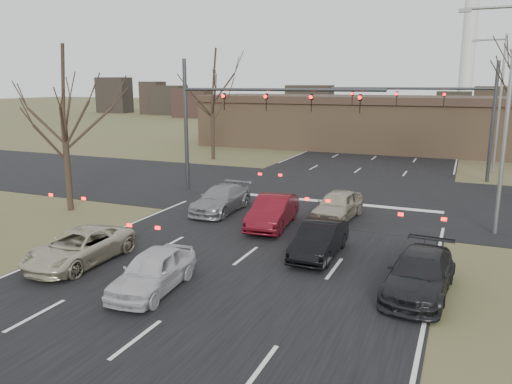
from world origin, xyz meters
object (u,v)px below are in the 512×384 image
building (408,123)px  car_charcoal_sedan (420,274)px  streetlight_right_far (498,97)px  car_black_hatch (319,240)px  car_grey_ahead (221,199)px  streetlight_right_near (503,107)px  car_white_sedan (153,271)px  car_red_ahead (273,212)px  mast_arm_far (449,106)px  car_silver_ahead (338,205)px  mast_arm_near (234,109)px  car_silver_suv (79,247)px

building → car_charcoal_sedan: (4.50, -36.04, -2.00)m
streetlight_right_far → car_black_hatch: (-6.72, -22.84, -4.92)m
car_grey_ahead → streetlight_right_near: bearing=5.0°
streetlight_right_near → car_white_sedan: streetlight_right_near is taller
streetlight_right_far → car_red_ahead: size_ratio=2.26×
mast_arm_far → car_silver_ahead: bearing=-107.6°
car_white_sedan → car_grey_ahead: bearing=99.2°
mast_arm_near → car_charcoal_sedan: (11.73, -11.04, -4.41)m
building → mast_arm_near: 26.14m
streetlight_right_far → car_black_hatch: bearing=-106.4°
building → streetlight_right_far: 13.53m
car_black_hatch → mast_arm_far: bearing=79.2°
mast_arm_far → car_red_ahead: bearing=-113.0°
streetlight_right_far → streetlight_right_near: bearing=-91.7°
car_silver_suv → car_grey_ahead: (1.35, 8.90, 0.03)m
mast_arm_near → mast_arm_far: same height
mast_arm_near → mast_arm_far: 15.17m
building → mast_arm_far: 15.75m
car_silver_suv → car_grey_ahead: bearing=81.3°
mast_arm_near → car_charcoal_sedan: mast_arm_near is taller
car_black_hatch → car_charcoal_sedan: 4.48m
streetlight_right_near → mast_arm_near: bearing=167.9°
mast_arm_near → car_white_sedan: size_ratio=3.09×
car_grey_ahead → car_charcoal_sedan: bearing=-33.4°
mast_arm_near → streetlight_right_near: (14.05, -3.00, 0.51)m
streetlight_right_near → car_black_hatch: size_ratio=2.49×
streetlight_right_near → car_red_ahead: (-9.34, -2.78, -4.86)m
car_white_sedan → car_charcoal_sedan: bearing=15.9°
car_red_ahead → mast_arm_far: bearing=61.2°
mast_arm_near → car_charcoal_sedan: 16.70m
mast_arm_far → streetlight_right_far: 5.12m
building → streetlight_right_near: (6.82, -28.00, 2.92)m
mast_arm_far → car_silver_suv: size_ratio=2.45×
building → car_black_hatch: bearing=-89.0°
streetlight_right_far → car_charcoal_sedan: (-2.82, -25.04, -4.93)m
streetlight_right_far → car_grey_ahead: (-13.32, -18.21, -4.92)m
car_silver_suv → car_black_hatch: size_ratio=1.13×
car_red_ahead → car_silver_ahead: car_red_ahead is taller
building → mast_arm_near: mast_arm_near is taller
car_white_sedan → car_charcoal_sedan: size_ratio=0.86×
streetlight_right_far → building: bearing=123.6°
building → mast_arm_far: mast_arm_far is taller
mast_arm_far → streetlight_right_near: bearing=-78.5°
mast_arm_near → car_red_ahead: mast_arm_near is taller
mast_arm_far → car_silver_suv: mast_arm_far is taller
mast_arm_near → car_silver_suv: mast_arm_near is taller
car_silver_ahead → car_red_ahead: bearing=-130.5°
mast_arm_far → streetlight_right_far: size_ratio=1.11×
mast_arm_near → streetlight_right_far: size_ratio=1.21×
mast_arm_near → car_charcoal_sedan: bearing=-43.3°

